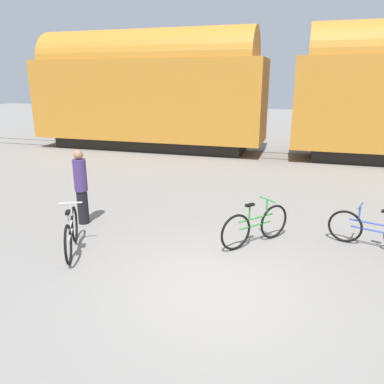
{
  "coord_description": "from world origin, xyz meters",
  "views": [
    {
      "loc": [
        1.24,
        -5.39,
        3.35
      ],
      "look_at": [
        -0.94,
        1.73,
        1.1
      ],
      "focal_mm": 35.0,
      "sensor_mm": 36.0,
      "label": 1
    }
  ],
  "objects_px": {
    "freight_train": "(280,89)",
    "person_in_purple": "(81,187)",
    "bicycle_green": "(256,226)",
    "bicycle_silver": "(71,233)",
    "bicycle_blue": "(373,231)"
  },
  "relations": [
    {
      "from": "bicycle_green",
      "to": "freight_train",
      "type": "bearing_deg",
      "value": 92.24
    },
    {
      "from": "bicycle_blue",
      "to": "bicycle_silver",
      "type": "xyz_separation_m",
      "value": [
        -5.82,
        -1.93,
        0.03
      ]
    },
    {
      "from": "bicycle_green",
      "to": "person_in_purple",
      "type": "height_order",
      "value": "person_in_purple"
    },
    {
      "from": "freight_train",
      "to": "person_in_purple",
      "type": "relative_size",
      "value": 13.2
    },
    {
      "from": "freight_train",
      "to": "bicycle_green",
      "type": "distance_m",
      "value": 10.15
    },
    {
      "from": "freight_train",
      "to": "person_in_purple",
      "type": "bearing_deg",
      "value": -110.86
    },
    {
      "from": "bicycle_silver",
      "to": "person_in_purple",
      "type": "bearing_deg",
      "value": 114.34
    },
    {
      "from": "person_in_purple",
      "to": "bicycle_silver",
      "type": "bearing_deg",
      "value": -31.35
    },
    {
      "from": "bicycle_blue",
      "to": "bicycle_silver",
      "type": "distance_m",
      "value": 6.13
    },
    {
      "from": "freight_train",
      "to": "bicycle_blue",
      "type": "xyz_separation_m",
      "value": [
        2.72,
        -9.33,
        -2.58
      ]
    },
    {
      "from": "freight_train",
      "to": "bicycle_silver",
      "type": "height_order",
      "value": "freight_train"
    },
    {
      "from": "freight_train",
      "to": "bicycle_green",
      "type": "relative_size",
      "value": 16.46
    },
    {
      "from": "bicycle_green",
      "to": "person_in_purple",
      "type": "relative_size",
      "value": 0.8
    },
    {
      "from": "bicycle_blue",
      "to": "person_in_purple",
      "type": "distance_m",
      "value": 6.51
    },
    {
      "from": "bicycle_green",
      "to": "bicycle_silver",
      "type": "distance_m",
      "value": 3.77
    }
  ]
}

